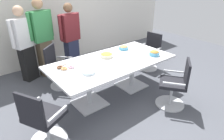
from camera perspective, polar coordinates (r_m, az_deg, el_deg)
name	(u,v)px	position (r m, az deg, el deg)	size (l,w,h in m)	color
ground_plane	(112,94)	(4.06, 0.00, -7.08)	(10.00, 10.00, 0.01)	#4C4F56
back_wall	(55,10)	(5.54, -16.43, 16.55)	(8.00, 0.10, 2.80)	white
conference_table	(112,67)	(3.75, 0.00, 1.03)	(2.40, 1.20, 0.75)	white
office_chair_0	(175,86)	(3.71, 18.20, -4.51)	(0.75, 0.75, 0.91)	silver
office_chair_1	(149,53)	(5.13, 10.96, 4.90)	(0.59, 0.59, 0.91)	silver
office_chair_2	(59,69)	(4.33, -15.47, 0.39)	(0.76, 0.76, 0.91)	silver
office_chair_3	(43,121)	(2.91, -19.79, -13.98)	(0.72, 0.72, 0.91)	silver
person_standing_0	(25,44)	(4.69, -24.37, 7.06)	(0.59, 0.38, 1.68)	black
person_standing_1	(43,37)	(4.79, -19.79, 9.07)	(0.61, 0.31, 1.79)	brown
person_standing_2	(71,37)	(4.89, -12.10, 9.43)	(0.61, 0.30, 1.67)	#232842
snack_bowl_chips_yellow	(106,55)	(3.85, -1.65, 4.45)	(0.25, 0.25, 0.10)	beige
snack_bowl_pretzels	(154,53)	(4.02, 12.39, 4.89)	(0.21, 0.21, 0.11)	#4C9EC6
snack_bowl_cookies	(124,48)	(4.28, 3.43, 6.62)	(0.21, 0.21, 0.09)	#4C9EC6
donut_platter	(66,66)	(3.51, -13.52, 1.09)	(0.33, 0.32, 0.04)	white
plate_stack	(88,72)	(3.22, -6.96, -0.58)	(0.23, 0.23, 0.05)	white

